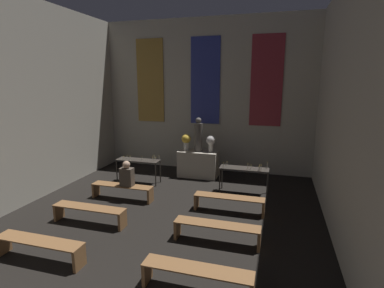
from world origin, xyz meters
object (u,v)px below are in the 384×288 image
pew_second_left (39,246)px  pew_back_left (122,189)px  candle_rack_right (244,171)px  pew_second_right (197,275)px  pew_third_left (89,211)px  flower_vase_right (211,142)px  altar (198,164)px  candle_rack_left (138,162)px  pew_third_right (217,229)px  pew_back_right (229,201)px  person_seated (127,175)px  flower_vase_left (186,140)px  statue (198,136)px

pew_second_left → pew_back_left: 3.13m
candle_rack_right → pew_second_right: 4.62m
candle_rack_right → pew_third_left: 4.49m
flower_vase_right → pew_second_right: 5.98m
flower_vase_right → pew_second_left: flower_vase_right is taller
altar → pew_back_left: size_ratio=0.76×
altar → pew_third_left: 4.51m
pew_second_left → pew_third_left: bearing=90.0°
candle_rack_left → pew_second_right: size_ratio=0.81×
pew_third_right → pew_back_right: size_ratio=1.00×
pew_second_right → pew_third_left: same height
candle_rack_right → pew_back_left: 3.62m
altar → person_seated: bearing=-117.2°
person_seated → pew_second_right: bearing=-47.1°
pew_back_right → pew_second_right: bearing=-90.0°
flower_vase_left → pew_third_left: 4.48m
statue → person_seated: bearing=-117.2°
altar → pew_third_left: size_ratio=0.76×
statue → pew_back_right: bearing=-60.0°
flower_vase_right → pew_back_left: flower_vase_right is taller
flower_vase_right → pew_third_left: flower_vase_right is taller
flower_vase_right → flower_vase_left: bearing=180.0°
pew_third_right → pew_back_left: (-3.08, 1.57, 0.00)m
pew_second_right → pew_second_left: bearing=180.0°
pew_third_left → candle_rack_left: bearing=93.7°
pew_second_left → pew_third_left: same height
pew_back_left → pew_back_right: 3.08m
pew_third_right → pew_back_left: size_ratio=1.00×
person_seated → altar: bearing=62.8°
flower_vase_right → pew_second_left: 6.21m
person_seated → statue: bearing=62.8°
candle_rack_right → pew_second_left: 5.67m
person_seated → pew_third_right: bearing=-28.3°
flower_vase_left → pew_back_left: size_ratio=0.32×
flower_vase_left → pew_third_right: bearing=-64.9°
flower_vase_right → pew_second_right: flower_vase_right is taller
flower_vase_right → pew_third_right: size_ratio=0.32×
candle_rack_right → pew_back_left: size_ratio=0.81×
flower_vase_right → pew_second_left: bearing=-108.9°
candle_rack_left → altar: bearing=34.7°
altar → pew_second_right: bearing=-75.1°
pew_third_right → person_seated: bearing=151.7°
candle_rack_left → candle_rack_right: (3.49, -0.00, 0.00)m
altar → flower_vase_left: size_ratio=2.38×
statue → pew_second_left: size_ratio=0.65×
pew_third_right → pew_back_right: 1.57m
altar → pew_back_right: 3.09m
pew_back_right → pew_third_right: bearing=-90.0°
flower_vase_left → person_seated: (-0.92, -2.67, -0.54)m
candle_rack_left → pew_back_left: bearing=-82.3°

